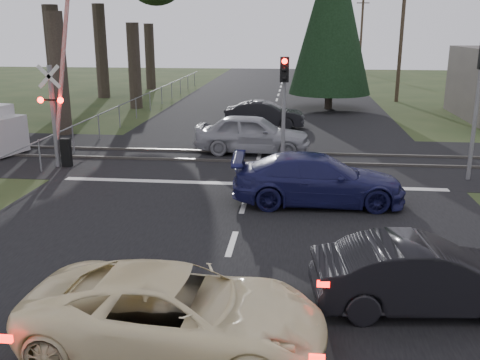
# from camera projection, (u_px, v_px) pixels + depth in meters

# --- Properties ---
(ground) EXTENTS (120.00, 120.00, 0.00)m
(ground) POSITION_uv_depth(u_px,v_px,m) (213.00, 305.00, 10.26)
(ground) COLOR #273819
(ground) RESTS_ON ground
(road) EXTENTS (14.00, 100.00, 0.01)m
(road) POSITION_uv_depth(u_px,v_px,m) (255.00, 170.00, 19.81)
(road) COLOR black
(road) RESTS_ON ground
(rail_corridor) EXTENTS (120.00, 8.00, 0.01)m
(rail_corridor) POSITION_uv_depth(u_px,v_px,m) (259.00, 158.00, 21.72)
(rail_corridor) COLOR black
(rail_corridor) RESTS_ON ground
(stop_line) EXTENTS (13.00, 0.35, 0.00)m
(stop_line) POSITION_uv_depth(u_px,v_px,m) (251.00, 184.00, 18.09)
(stop_line) COLOR silver
(stop_line) RESTS_ON ground
(rail_near) EXTENTS (120.00, 0.12, 0.10)m
(rail_near) POSITION_uv_depth(u_px,v_px,m) (257.00, 162.00, 20.94)
(rail_near) COLOR #59544C
(rail_near) RESTS_ON ground
(rail_far) EXTENTS (120.00, 0.12, 0.10)m
(rail_far) POSITION_uv_depth(u_px,v_px,m) (260.00, 152.00, 22.47)
(rail_far) COLOR #59544C
(rail_far) RESTS_ON ground
(crossing_signal) EXTENTS (1.62, 0.38, 6.96)m
(crossing_signal) POSITION_uv_depth(u_px,v_px,m) (59.00, 113.00, 19.79)
(crossing_signal) COLOR slate
(crossing_signal) RESTS_ON ground
(traffic_signal_center) EXTENTS (0.32, 0.48, 4.10)m
(traffic_signal_center) POSITION_uv_depth(u_px,v_px,m) (284.00, 93.00, 19.58)
(traffic_signal_center) COLOR slate
(traffic_signal_center) RESTS_ON ground
(utility_pole_mid) EXTENTS (1.80, 0.26, 9.00)m
(utility_pole_mid) POSITION_uv_depth(u_px,v_px,m) (402.00, 33.00, 36.74)
(utility_pole_mid) COLOR #4C3D2D
(utility_pole_mid) RESTS_ON ground
(utility_pole_far) EXTENTS (1.80, 0.26, 9.00)m
(utility_pole_far) POSITION_uv_depth(u_px,v_px,m) (361.00, 30.00, 60.63)
(utility_pole_far) COLOR #4C3D2D
(utility_pole_far) RESTS_ON ground
(conifer_tree) EXTENTS (5.20, 5.20, 11.00)m
(conifer_tree) POSITION_uv_depth(u_px,v_px,m) (333.00, 12.00, 33.09)
(conifer_tree) COLOR #473D33
(conifer_tree) RESTS_ON ground
(fence_left) EXTENTS (0.10, 36.00, 1.20)m
(fence_left) POSITION_uv_depth(u_px,v_px,m) (144.00, 114.00, 32.56)
(fence_left) COLOR slate
(fence_left) RESTS_ON ground
(cream_coupe) EXTENTS (5.02, 2.50, 1.37)m
(cream_coupe) POSITION_uv_depth(u_px,v_px,m) (175.00, 312.00, 8.65)
(cream_coupe) COLOR #FAE8B3
(cream_coupe) RESTS_ON ground
(dark_hatchback) EXTENTS (4.24, 1.85, 1.36)m
(dark_hatchback) POSITION_uv_depth(u_px,v_px,m) (424.00, 275.00, 9.95)
(dark_hatchback) COLOR black
(dark_hatchback) RESTS_ON ground
(silver_car) EXTENTS (4.87, 2.14, 1.63)m
(silver_car) POSITION_uv_depth(u_px,v_px,m) (253.00, 134.00, 22.37)
(silver_car) COLOR #94959B
(silver_car) RESTS_ON ground
(blue_sedan) EXTENTS (5.22, 2.33, 1.49)m
(blue_sedan) POSITION_uv_depth(u_px,v_px,m) (318.00, 179.00, 15.97)
(blue_sedan) COLOR #191A4B
(blue_sedan) RESTS_ON ground
(dark_car_far) EXTENTS (4.21, 1.56, 1.37)m
(dark_car_far) POSITION_uv_depth(u_px,v_px,m) (265.00, 115.00, 28.06)
(dark_car_far) COLOR black
(dark_car_far) RESTS_ON ground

